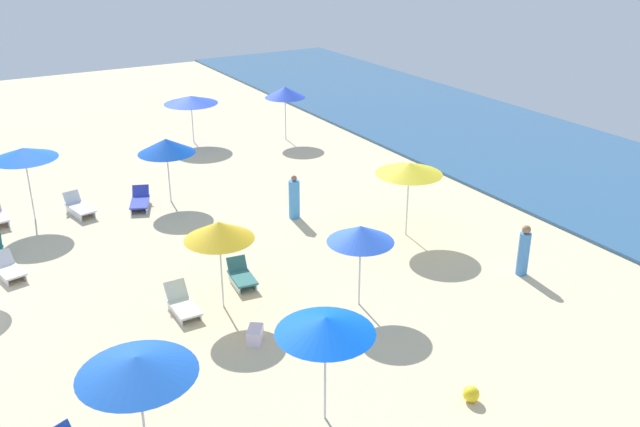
{
  "coord_description": "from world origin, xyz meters",
  "views": [
    {
      "loc": [
        19.61,
        1.42,
        9.77
      ],
      "look_at": [
        2.29,
        11.42,
        1.28
      ],
      "focal_mm": 39.13,
      "sensor_mm": 36.0,
      "label": 1
    }
  ],
  "objects": [
    {
      "name": "lounge_chair_0_1",
      "position": [
        -0.78,
        2.59,
        0.25
      ],
      "size": [
        1.36,
        0.86,
        0.66
      ],
      "rotation": [
        0.0,
        0.0,
        1.79
      ],
      "color": "silver",
      "rests_on": "ground_plane"
    },
    {
      "name": "umbrella_3",
      "position": [
        8.68,
        3.84,
        2.21
      ],
      "size": [
        2.26,
        2.26,
        2.39
      ],
      "color": "silver",
      "rests_on": "ground_plane"
    },
    {
      "name": "lounge_chair_4_1",
      "position": [
        3.06,
        8.36,
        0.26
      ],
      "size": [
        1.27,
        0.71,
        0.66
      ],
      "rotation": [
        0.0,
        0.0,
        1.46
      ],
      "color": "silver",
      "rests_on": "ground_plane"
    },
    {
      "name": "umbrella_6",
      "position": [
        -10.82,
        12.09,
        2.04
      ],
      "size": [
        2.49,
        2.49,
        2.22
      ],
      "color": "silver",
      "rests_on": "ground_plane"
    },
    {
      "name": "umbrella_1",
      "position": [
        -4.13,
        8.68,
        2.16
      ],
      "size": [
        2.09,
        2.09,
        2.44
      ],
      "color": "silver",
      "rests_on": "ground_plane"
    },
    {
      "name": "umbrella_5",
      "position": [
        5.73,
        10.67,
        2.12
      ],
      "size": [
        1.8,
        1.8,
        2.35
      ],
      "color": "silver",
      "rests_on": "ground_plane"
    },
    {
      "name": "cooler_box_0",
      "position": [
        5.98,
        7.42,
        0.19
      ],
      "size": [
        0.67,
        0.61,
        0.38
      ],
      "primitive_type": "cube",
      "rotation": [
        0.0,
        0.0,
        5.66
      ],
      "color": "white",
      "rests_on": "ground_plane"
    },
    {
      "name": "umbrella_2",
      "position": [
        2.68,
        14.52,
        2.34
      ],
      "size": [
        2.19,
        2.19,
        2.53
      ],
      "color": "silver",
      "rests_on": "ground_plane"
    },
    {
      "name": "beachgoer_0",
      "position": [
        6.67,
        15.81,
        0.75
      ],
      "size": [
        0.46,
        0.46,
        1.58
      ],
      "rotation": [
        0.0,
        0.0,
        5.28
      ],
      "color": "#4786CF",
      "rests_on": "ground_plane"
    },
    {
      "name": "ocean",
      "position": [
        0.0,
        24.68,
        0.06
      ],
      "size": [
        60.0,
        10.64,
        0.12
      ],
      "primitive_type": "cube",
      "color": "#315C87",
      "rests_on": "ground_plane"
    },
    {
      "name": "lounge_chair_7_0",
      "position": [
        -4.59,
        5.45,
        0.26
      ],
      "size": [
        1.56,
        0.87,
        0.7
      ],
      "rotation": [
        0.0,
        0.0,
        1.77
      ],
      "color": "silver",
      "rests_on": "ground_plane"
    },
    {
      "name": "umbrella_4",
      "position": [
        3.97,
        7.4,
        2.27
      ],
      "size": [
        1.86,
        1.86,
        2.52
      ],
      "color": "silver",
      "rests_on": "ground_plane"
    },
    {
      "name": "umbrella_8",
      "position": [
        -9.06,
        16.08,
        2.28
      ],
      "size": [
        1.9,
        1.9,
        2.54
      ],
      "color": "silver",
      "rests_on": "ground_plane"
    },
    {
      "name": "umbrella_9",
      "position": [
        9.35,
        7.47,
        2.29
      ],
      "size": [
        2.05,
        2.05,
        2.47
      ],
      "color": "silver",
      "rests_on": "ground_plane"
    },
    {
      "name": "umbrella_7",
      "position": [
        -4.88,
        3.98,
        2.44
      ],
      "size": [
        2.21,
        2.21,
        2.64
      ],
      "color": "silver",
      "rests_on": "ground_plane"
    },
    {
      "name": "beachgoer_2",
      "position": [
        -0.46,
        11.97,
        0.72
      ],
      "size": [
        0.51,
        0.51,
        1.58
      ],
      "rotation": [
        0.0,
        0.0,
        4.31
      ],
      "color": "#4794DC",
      "rests_on": "ground_plane"
    },
    {
      "name": "lounge_chair_1_0",
      "position": [
        -4.15,
        7.53,
        0.24
      ],
      "size": [
        1.57,
        1.09,
        0.64
      ],
      "rotation": [
        0.0,
        0.0,
        1.2
      ],
      "color": "silver",
      "rests_on": "ground_plane"
    },
    {
      "name": "lounge_chair_4_0",
      "position": [
        3.7,
        6.34,
        0.24
      ],
      "size": [
        1.38,
        0.62,
        0.68
      ],
      "rotation": [
        0.0,
        0.0,
        1.58
      ],
      "color": "silver",
      "rests_on": "ground_plane"
    },
    {
      "name": "beach_ball_1",
      "position": [
        10.46,
        10.52,
        0.18
      ],
      "size": [
        0.36,
        0.36,
        0.36
      ],
      "primitive_type": "sphere",
      "color": "yellow",
      "rests_on": "ground_plane"
    }
  ]
}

